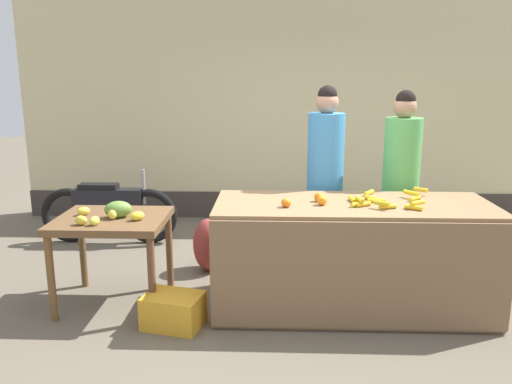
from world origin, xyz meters
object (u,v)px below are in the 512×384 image
at_px(parked_motorcycle, 108,209).
at_px(produce_sack, 208,245).
at_px(produce_crate, 173,311).
at_px(vendor_woman_green_shirt, 400,186).
at_px(vendor_woman_blue_shirt, 325,183).

height_order(parked_motorcycle, produce_sack, parked_motorcycle).
bearing_deg(parked_motorcycle, produce_sack, -33.34).
relative_size(parked_motorcycle, produce_crate, 3.64).
height_order(vendor_woman_green_shirt, parked_motorcycle, vendor_woman_green_shirt).
height_order(vendor_woman_blue_shirt, vendor_woman_green_shirt, vendor_woman_blue_shirt).
height_order(produce_crate, produce_sack, produce_sack).
xyz_separation_m(produce_crate, produce_sack, (0.12, 1.18, 0.14)).
height_order(vendor_woman_blue_shirt, produce_crate, vendor_woman_blue_shirt).
xyz_separation_m(vendor_woman_blue_shirt, produce_sack, (-1.13, 0.09, -0.66)).
bearing_deg(parked_motorcycle, vendor_woman_green_shirt, -16.25).
relative_size(vendor_woman_blue_shirt, parked_motorcycle, 1.15).
distance_m(parked_motorcycle, produce_crate, 2.33).
relative_size(vendor_woman_blue_shirt, produce_sack, 3.42).
distance_m(vendor_woman_green_shirt, produce_sack, 1.95).
bearing_deg(produce_sack, vendor_woman_blue_shirt, -4.53).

